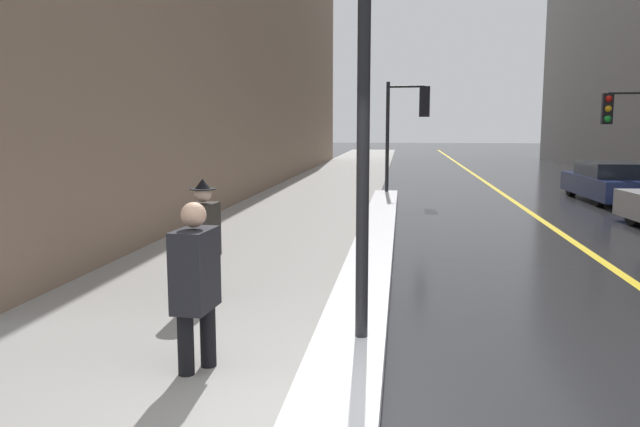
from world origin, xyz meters
The scene contains 10 objects.
sidewalk_slab centered at (-2.00, 15.00, 0.01)m, with size 4.00×80.00×0.01m.
road_centre_stripe centered at (4.00, 15.00, 0.00)m, with size 0.16×80.00×0.00m.
snow_bank_curb centered at (0.21, 6.91, 0.11)m, with size 0.70×16.88×0.22m.
building_facade_left centered at (-7.00, 20.00, 6.36)m, with size 6.00×36.00×12.73m.
lamp_post centered at (0.33, 1.53, 2.52)m, with size 0.28×0.28×4.12m.
traffic_light_near centered at (0.92, 14.96, 2.55)m, with size 1.31×0.33×3.54m.
traffic_light_far centered at (7.00, 15.11, 2.38)m, with size 1.31×0.33×3.32m.
pedestrian_trailing centered at (-1.13, 1.00, 0.86)m, with size 0.33×0.52×1.56m.
pedestrian_in_fedora centered at (-1.78, 3.26, 0.86)m, with size 0.33×0.50×1.57m.
parked_car_navy centered at (6.85, 15.19, 0.56)m, with size 1.81×4.37×1.16m.
Camera 1 is at (0.68, -4.24, 2.22)m, focal length 35.00 mm.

